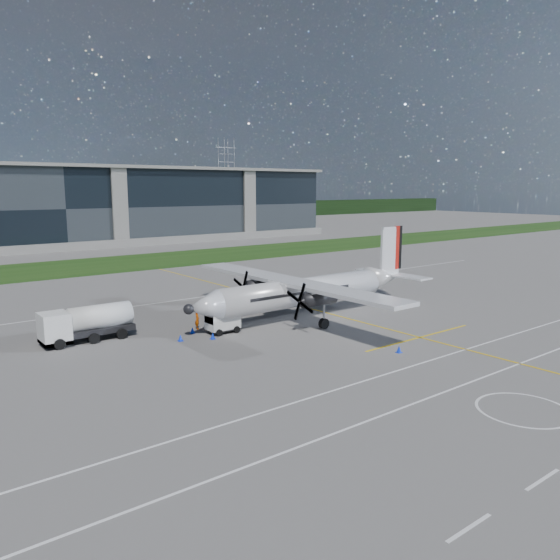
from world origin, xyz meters
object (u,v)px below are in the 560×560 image
safety_cone_portwing (399,349)px  safety_cone_tail (388,298)px  baggage_tug (223,323)px  safety_cone_stbdwing (213,295)px  safety_cone_fwd (180,338)px  ground_crew_person (197,318)px  safety_cone_nose_stbd (192,330)px  pylon_east (227,178)px  fuel_tanker_truck (80,325)px  turboprop_aircraft (310,275)px  safety_cone_nose_port (213,336)px

safety_cone_portwing → safety_cone_tail: (13.28, 12.46, 0.00)m
baggage_tug → safety_cone_stbdwing: 14.32m
safety_cone_fwd → safety_cone_portwing: bearing=-48.4°
ground_crew_person → safety_cone_nose_stbd: ground_crew_person is taller
baggage_tug → safety_cone_fwd: size_ratio=5.41×
safety_cone_portwing → safety_cone_nose_stbd: 16.02m
safety_cone_tail → safety_cone_fwd: bearing=-178.8°
pylon_east → safety_cone_nose_stbd: (-95.13, -144.18, -14.75)m
pylon_east → baggage_tug: bearing=-122.6°
fuel_tanker_truck → baggage_tug: size_ratio=2.61×
ground_crew_person → turboprop_aircraft: bearing=-80.8°
safety_cone_portwing → safety_cone_tail: same height
turboprop_aircraft → safety_cone_nose_stbd: (-10.91, 1.46, -3.53)m
turboprop_aircraft → safety_cone_portwing: bearing=-100.0°
safety_cone_portwing → safety_cone_tail: 18.21m
turboprop_aircraft → ground_crew_person: 10.64m
fuel_tanker_truck → baggage_tug: 10.61m
safety_cone_portwing → safety_cone_stbdwing: same height
safety_cone_fwd → safety_cone_stbdwing: bearing=50.6°
fuel_tanker_truck → safety_cone_tail: fuel_tanker_truck is taller
safety_cone_stbdwing → safety_cone_portwing: bearing=-89.7°
pylon_east → ground_crew_person: pylon_east is taller
safety_cone_portwing → safety_cone_nose_port: same height
safety_cone_stbdwing → safety_cone_fwd: bearing=-129.4°
safety_cone_stbdwing → safety_cone_nose_stbd: size_ratio=1.00×
pylon_east → turboprop_aircraft: bearing=-120.0°
safety_cone_fwd → safety_cone_stbdwing: (10.51, 12.78, 0.00)m
safety_cone_nose_port → safety_cone_tail: same height
pylon_east → safety_cone_portwing: 180.26m
pylon_east → baggage_tug: 173.31m
turboprop_aircraft → safety_cone_stbdwing: size_ratio=50.45×
fuel_tanker_truck → pylon_east: bearing=53.9°
baggage_tug → safety_cone_tail: 20.09m
turboprop_aircraft → safety_cone_fwd: (-12.72, 0.04, -3.53)m
safety_cone_nose_port → safety_cone_nose_stbd: bearing=99.1°
safety_cone_fwd → pylon_east: bearing=56.3°
turboprop_aircraft → safety_cone_fwd: size_ratio=50.45×
fuel_tanker_truck → safety_cone_nose_stbd: fuel_tanker_truck is taller
ground_crew_person → safety_cone_fwd: size_ratio=3.58×
fuel_tanker_truck → safety_cone_tail: size_ratio=14.10×
baggage_tug → safety_cone_portwing: 13.87m
ground_crew_person → safety_cone_nose_stbd: (-0.94, -0.87, -0.64)m
safety_cone_stbdwing → safety_cone_nose_stbd: same height
pylon_east → ground_crew_person: size_ratio=16.77×
safety_cone_fwd → safety_cone_stbdwing: same height
ground_crew_person → safety_cone_tail: size_ratio=3.58×
ground_crew_person → safety_cone_nose_port: 3.41m
safety_cone_nose_stbd → safety_cone_tail: bearing=-2.4°
baggage_tug → safety_cone_fwd: 3.86m
safety_cone_stbdwing → pylon_east: bearing=56.9°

